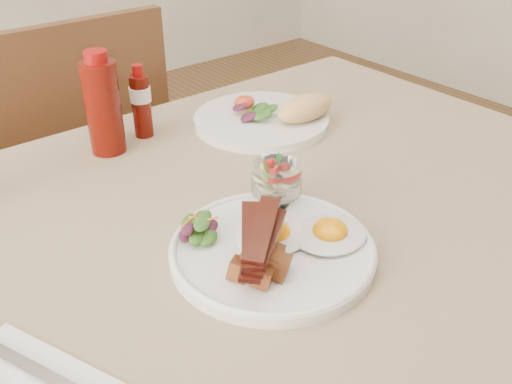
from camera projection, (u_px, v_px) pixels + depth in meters
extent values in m
cylinder|color=#56331B|center=(324.00, 203.00, 1.63)|extent=(0.06, 0.06, 0.71)
cube|color=#56331B|center=(235.00, 225.00, 0.88)|extent=(1.30, 0.85, 0.04)
cube|color=#9A825E|center=(234.00, 214.00, 0.87)|extent=(1.33, 0.88, 0.00)
cylinder|color=#56331B|center=(43.00, 317.00, 1.42)|extent=(0.04, 0.04, 0.45)
cylinder|color=#56331B|center=(167.00, 260.00, 1.62)|extent=(0.04, 0.04, 0.45)
cylinder|color=#56331B|center=(109.00, 207.00, 1.86)|extent=(0.04, 0.04, 0.45)
cube|color=#56331B|center=(66.00, 183.00, 1.51)|extent=(0.42, 0.42, 0.03)
cube|color=#56331B|center=(84.00, 126.00, 1.26)|extent=(0.42, 0.03, 0.46)
cylinder|color=silver|center=(272.00, 251.00, 0.77)|extent=(0.28, 0.28, 0.02)
ellipsoid|color=silver|center=(330.00, 234.00, 0.78)|extent=(0.11, 0.10, 0.01)
ellipsoid|color=orange|center=(330.00, 230.00, 0.78)|extent=(0.05, 0.05, 0.03)
ellipsoid|color=silver|center=(273.00, 235.00, 0.78)|extent=(0.11, 0.10, 0.01)
ellipsoid|color=orange|center=(273.00, 231.00, 0.78)|extent=(0.05, 0.05, 0.03)
cube|color=brown|center=(250.00, 262.00, 0.72)|extent=(0.03, 0.03, 0.03)
cube|color=brown|center=(271.00, 256.00, 0.73)|extent=(0.04, 0.04, 0.03)
cube|color=brown|center=(262.00, 276.00, 0.70)|extent=(0.03, 0.03, 0.02)
cube|color=brown|center=(258.00, 247.00, 0.75)|extent=(0.03, 0.03, 0.03)
cube|color=brown|center=(277.00, 266.00, 0.71)|extent=(0.04, 0.04, 0.03)
cube|color=brown|center=(239.00, 269.00, 0.71)|extent=(0.03, 0.03, 0.02)
cube|color=brown|center=(261.00, 244.00, 0.72)|extent=(0.03, 0.03, 0.03)
cube|color=brown|center=(260.00, 253.00, 0.70)|extent=(0.03, 0.03, 0.02)
cube|color=#4E1C0D|center=(256.00, 245.00, 0.71)|extent=(0.11, 0.11, 0.01)
cube|color=#4E1C0D|center=(265.00, 240.00, 0.71)|extent=(0.12, 0.10, 0.01)
cube|color=#4E1C0D|center=(252.00, 234.00, 0.71)|extent=(0.10, 0.12, 0.01)
cube|color=#4E1C0D|center=(262.00, 229.00, 0.71)|extent=(0.11, 0.10, 0.01)
ellipsoid|color=#204E14|center=(199.00, 237.00, 0.78)|extent=(0.04, 0.03, 0.01)
ellipsoid|color=#204E14|center=(205.00, 228.00, 0.79)|extent=(0.03, 0.02, 0.01)
ellipsoid|color=#3C1324|center=(186.00, 234.00, 0.78)|extent=(0.03, 0.02, 0.01)
ellipsoid|color=#204E14|center=(208.00, 237.00, 0.77)|extent=(0.03, 0.02, 0.01)
ellipsoid|color=#204E14|center=(197.00, 237.00, 0.76)|extent=(0.03, 0.02, 0.01)
ellipsoid|color=#3C1324|center=(211.00, 226.00, 0.78)|extent=(0.03, 0.02, 0.01)
ellipsoid|color=#204E14|center=(190.00, 222.00, 0.78)|extent=(0.03, 0.02, 0.01)
ellipsoid|color=#204E14|center=(200.00, 218.00, 0.78)|extent=(0.03, 0.02, 0.01)
ellipsoid|color=#3C1324|center=(188.00, 229.00, 0.76)|extent=(0.03, 0.02, 0.01)
ellipsoid|color=#204E14|center=(202.00, 224.00, 0.76)|extent=(0.03, 0.02, 0.01)
ellipsoid|color=#204E14|center=(204.00, 217.00, 0.78)|extent=(0.03, 0.02, 0.01)
cylinder|color=orange|center=(200.00, 218.00, 0.77)|extent=(0.02, 0.03, 0.01)
cylinder|color=orange|center=(190.00, 220.00, 0.77)|extent=(0.03, 0.01, 0.01)
cylinder|color=orange|center=(207.00, 220.00, 0.77)|extent=(0.03, 0.02, 0.01)
cylinder|color=white|center=(276.00, 200.00, 0.86)|extent=(0.04, 0.04, 0.01)
cylinder|color=white|center=(276.00, 194.00, 0.85)|extent=(0.02, 0.02, 0.01)
cylinder|color=white|center=(276.00, 178.00, 0.84)|extent=(0.08, 0.08, 0.04)
cylinder|color=beige|center=(269.00, 185.00, 0.84)|extent=(0.02, 0.02, 0.01)
cylinder|color=beige|center=(284.00, 179.00, 0.85)|extent=(0.02, 0.02, 0.01)
cylinder|color=beige|center=(269.00, 176.00, 0.85)|extent=(0.02, 0.02, 0.01)
cylinder|color=#8CB537|center=(267.00, 172.00, 0.83)|extent=(0.03, 0.03, 0.01)
cone|color=red|center=(285.00, 168.00, 0.84)|extent=(0.02, 0.02, 0.02)
cone|color=red|center=(274.00, 171.00, 0.82)|extent=(0.02, 0.02, 0.02)
cone|color=red|center=(271.00, 162.00, 0.84)|extent=(0.02, 0.02, 0.02)
ellipsoid|color=#2D7E34|center=(278.00, 159.00, 0.83)|extent=(0.02, 0.01, 0.00)
ellipsoid|color=#2D7E34|center=(280.00, 156.00, 0.83)|extent=(0.02, 0.01, 0.00)
cylinder|color=silver|center=(261.00, 120.00, 1.14)|extent=(0.27, 0.27, 0.02)
ellipsoid|color=#204E14|center=(251.00, 115.00, 1.13)|extent=(0.05, 0.04, 0.01)
ellipsoid|color=#204E14|center=(260.00, 108.00, 1.15)|extent=(0.04, 0.04, 0.01)
ellipsoid|color=#3C1324|center=(249.00, 117.00, 1.11)|extent=(0.04, 0.04, 0.01)
ellipsoid|color=#204E14|center=(262.00, 115.00, 1.11)|extent=(0.05, 0.04, 0.01)
ellipsoid|color=#204E14|center=(270.00, 109.00, 1.13)|extent=(0.04, 0.03, 0.01)
ellipsoid|color=#3C1324|center=(240.00, 107.00, 1.13)|extent=(0.04, 0.03, 0.01)
ellipsoid|color=red|center=(244.00, 105.00, 1.15)|extent=(0.05, 0.04, 0.03)
ellipsoid|color=tan|center=(305.00, 107.00, 1.11)|extent=(0.15, 0.11, 0.05)
cylinder|color=#4F0A04|center=(103.00, 108.00, 1.00)|extent=(0.08, 0.08, 0.17)
cylinder|color=maroon|center=(96.00, 56.00, 0.96)|extent=(0.05, 0.05, 0.02)
cylinder|color=#4F0A04|center=(141.00, 106.00, 1.07)|extent=(0.05, 0.05, 0.12)
cylinder|color=white|center=(140.00, 94.00, 1.06)|extent=(0.05, 0.05, 0.03)
cylinder|color=maroon|center=(137.00, 71.00, 1.03)|extent=(0.03, 0.03, 0.02)
cube|color=#BABABF|center=(49.00, 378.00, 0.59)|extent=(0.09, 0.19, 0.00)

